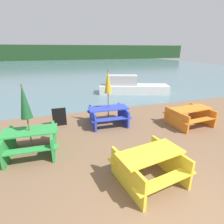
# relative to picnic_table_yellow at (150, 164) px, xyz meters

# --- Properties ---
(water) EXTENTS (60.00, 50.00, 0.00)m
(water) POSITION_rel_picnic_table_yellow_xyz_m (-0.08, 30.39, -0.47)
(water) COLOR slate
(water) RESTS_ON ground_plane
(far_treeline) EXTENTS (80.00, 1.60, 4.00)m
(far_treeline) POSITION_rel_picnic_table_yellow_xyz_m (-0.08, 50.39, 1.54)
(far_treeline) COLOR #1E3D1E
(far_treeline) RESTS_ON water
(picnic_table_yellow) EXTENTS (1.74, 1.60, 0.79)m
(picnic_table_yellow) POSITION_rel_picnic_table_yellow_xyz_m (0.00, 0.00, 0.00)
(picnic_table_yellow) COLOR yellow
(picnic_table_yellow) RESTS_ON ground_plane
(picnic_table_green) EXTENTS (1.61, 1.45, 0.77)m
(picnic_table_green) POSITION_rel_picnic_table_yellow_xyz_m (-2.79, 2.15, -0.01)
(picnic_table_green) COLOR green
(picnic_table_green) RESTS_ON ground_plane
(picnic_table_orange) EXTENTS (1.78, 1.49, 0.73)m
(picnic_table_orange) POSITION_rel_picnic_table_yellow_xyz_m (3.28, 2.45, -0.02)
(picnic_table_orange) COLOR orange
(picnic_table_orange) RESTS_ON ground_plane
(picnic_table_blue) EXTENTS (1.67, 1.45, 0.73)m
(picnic_table_blue) POSITION_rel_picnic_table_yellow_xyz_m (0.07, 3.58, -0.02)
(picnic_table_blue) COLOR blue
(picnic_table_blue) RESTS_ON ground_plane
(umbrella_gold) EXTENTS (0.29, 0.29, 2.29)m
(umbrella_gold) POSITION_rel_picnic_table_yellow_xyz_m (0.07, 3.58, 1.33)
(umbrella_gold) COLOR brown
(umbrella_gold) RESTS_ON ground_plane
(umbrella_darkgreen) EXTENTS (0.32, 0.32, 2.15)m
(umbrella_darkgreen) POSITION_rel_picnic_table_yellow_xyz_m (-2.79, 2.15, 1.18)
(umbrella_darkgreen) COLOR brown
(umbrella_darkgreen) RESTS_ON ground_plane
(boat) EXTENTS (4.97, 2.80, 1.29)m
(boat) POSITION_rel_picnic_table_yellow_xyz_m (3.18, 8.29, 0.00)
(boat) COLOR silver
(boat) RESTS_ON water
(signboard) EXTENTS (0.55, 0.08, 0.75)m
(signboard) POSITION_rel_picnic_table_yellow_xyz_m (-1.90, 4.04, -0.09)
(signboard) COLOR black
(signboard) RESTS_ON ground_plane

